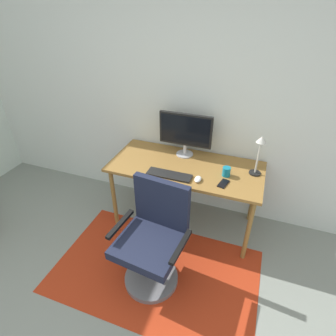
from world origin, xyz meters
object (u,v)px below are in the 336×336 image
keyboard (169,175)px  coffee_cup (226,172)px  office_chair (153,242)px  cell_phone (223,184)px  computer_mouse (198,179)px  desk_lamp (260,150)px  desk (186,171)px  monitor (185,131)px

keyboard → coffee_cup: bearing=19.9°
office_chair → coffee_cup: bearing=64.1°
keyboard → cell_phone: bearing=4.5°
computer_mouse → desk_lamp: size_ratio=0.26×
desk_lamp → desk: bearing=-172.5°
monitor → coffee_cup: bearing=-27.1°
desk → coffee_cup: bearing=-5.8°
keyboard → computer_mouse: bearing=2.5°
coffee_cup → desk_lamp: desk_lamp is taller
coffee_cup → desk: bearing=174.2°
cell_phone → office_chair: 0.81m
desk → coffee_cup: 0.43m
desk → desk_lamp: desk_lamp is taller
coffee_cup → office_chair: 0.93m
computer_mouse → coffee_cup: size_ratio=1.15×
desk_lamp → office_chair: desk_lamp is taller
keyboard → computer_mouse: computer_mouse is taller
desk → cell_phone: 0.46m
desk → computer_mouse: (0.18, -0.21, 0.09)m
monitor → keyboard: (-0.02, -0.43, -0.26)m
keyboard → computer_mouse: (0.28, 0.01, 0.01)m
desk → cell_phone: size_ratio=10.91×
monitor → keyboard: 0.51m
desk → computer_mouse: size_ratio=14.69×
keyboard → monitor: bearing=87.4°
desk_lamp → cell_phone: bearing=-132.7°
computer_mouse → office_chair: 0.69m
keyboard → office_chair: 0.64m
monitor → coffee_cup: 0.59m
computer_mouse → keyboard: bearing=-177.5°
desk_lamp → office_chair: bearing=-129.4°
desk → computer_mouse: bearing=-49.8°
keyboard → desk_lamp: bearing=22.4°
monitor → keyboard: size_ratio=1.28×
cell_phone → desk_lamp: desk_lamp is taller
keyboard → coffee_cup: 0.54m
monitor → desk_lamp: (0.74, -0.12, -0.01)m
office_chair → keyboard: bearing=101.5°
cell_phone → desk_lamp: (0.25, 0.27, 0.26)m
computer_mouse → cell_phone: 0.23m
office_chair → desk: bearing=92.7°
cell_phone → coffee_cup: bearing=104.3°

